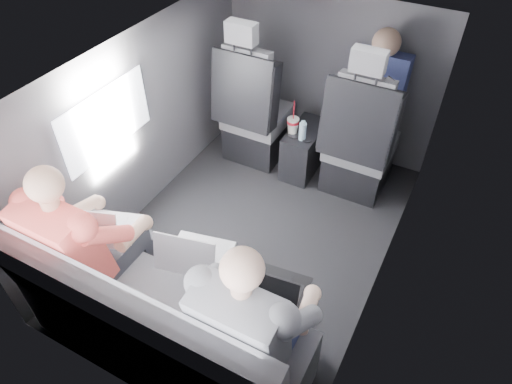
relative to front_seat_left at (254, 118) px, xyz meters
The scene contains 20 objects.
floor 1.03m from the front_seat_left, 61.81° to the right, with size 2.60×2.60×0.00m, color black.
ceiling 1.34m from the front_seat_left, 61.81° to the right, with size 2.60×2.60×0.00m, color #B2B2AD.
panel_left 0.99m from the front_seat_left, 118.19° to the right, with size 0.02×2.60×1.35m, color #56565B.
panel_right 1.61m from the front_seat_left, 31.88° to the right, with size 0.02×2.60×1.35m, color #56565B.
panel_front 0.70m from the front_seat_left, 45.65° to the left, with size 1.80×0.02×1.35m, color #56565B.
panel_back 2.20m from the front_seat_left, 78.12° to the right, with size 1.80×0.02×1.35m, color #56565B.
side_window 1.32m from the front_seat_left, 110.67° to the right, with size 0.02×0.75×0.42m, color white.
seatbelt 1.00m from the front_seat_left, 10.68° to the right, with size 0.05×0.01×0.65m, color black.
front_seat_left is the anchor object (origin of this frame).
front_seat_right 0.90m from the front_seat_left, ahead, with size 0.52×0.58×1.26m.
center_console 0.49m from the front_seat_left, ahead, with size 0.24×0.48×0.41m.
rear_bench 1.96m from the front_seat_left, 76.69° to the right, with size 1.60×0.57×0.92m.
soda_cup 0.38m from the front_seat_left, ahead, with size 0.10×0.10×0.29m.
water_bottle 0.49m from the front_seat_left, 11.20° to the right, with size 0.06×0.06×0.17m.
laptop_white 1.70m from the front_seat_left, 91.63° to the right, with size 0.37×0.38×0.23m.
laptop_silver 1.69m from the front_seat_left, 72.50° to the right, with size 0.37×0.36×0.23m.
laptop_black 1.89m from the front_seat_left, 58.88° to the right, with size 0.33×0.31×0.22m.
passenger_rear_left 1.82m from the front_seat_left, 91.54° to the right, with size 0.50×0.62×1.22m.
passenger_rear_right 2.06m from the front_seat_left, 61.74° to the right, with size 0.50×0.62×1.22m.
passenger_front_right 1.00m from the front_seat_left, 16.01° to the left, with size 0.40×0.40×0.80m.
Camera 1 is at (1.06, -1.98, 2.48)m, focal length 32.00 mm.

